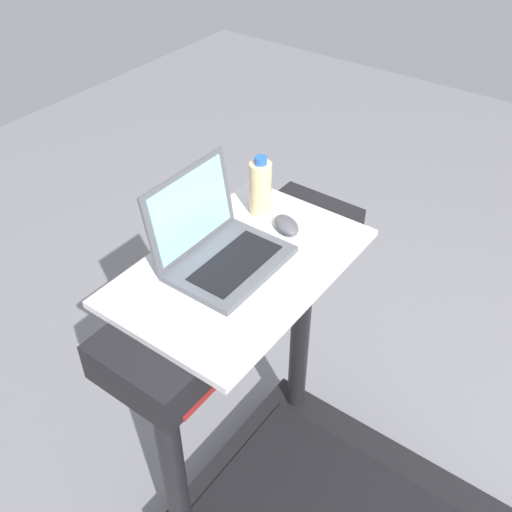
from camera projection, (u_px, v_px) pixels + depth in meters
desk_board at (241, 266)px, 1.59m from camera, size 0.70×0.46×0.02m
laptop at (218, 246)px, 1.57m from camera, size 0.31×0.26×0.24m
computer_mouse at (286, 225)px, 1.69m from camera, size 0.10×0.12×0.03m
water_bottle at (260, 187)px, 1.72m from camera, size 0.07×0.07×0.19m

